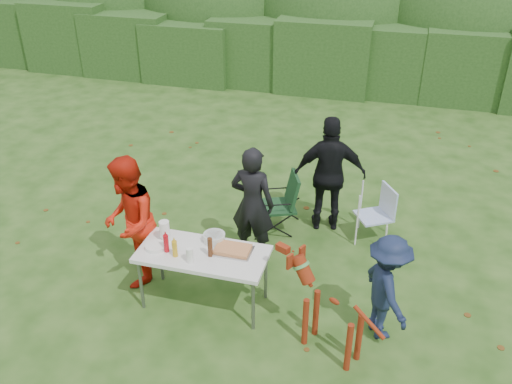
% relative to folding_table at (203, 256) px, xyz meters
% --- Properties ---
extents(ground, '(80.00, 80.00, 0.00)m').
position_rel_folding_table_xyz_m(ground, '(0.09, 0.22, -0.69)').
color(ground, '#1E4211').
extents(hedge_row, '(22.00, 1.40, 1.70)m').
position_rel_folding_table_xyz_m(hedge_row, '(0.09, 8.22, 0.16)').
color(hedge_row, '#23471C').
rests_on(hedge_row, ground).
extents(shrub_backdrop, '(20.00, 2.60, 3.20)m').
position_rel_folding_table_xyz_m(shrub_backdrop, '(0.09, 9.82, 0.91)').
color(shrub_backdrop, '#3D6628').
rests_on(shrub_backdrop, ground).
extents(folding_table, '(1.50, 0.70, 0.74)m').
position_rel_folding_table_xyz_m(folding_table, '(0.00, 0.00, 0.00)').
color(folding_table, silver).
rests_on(folding_table, ground).
extents(person_cook, '(0.61, 0.43, 1.61)m').
position_rel_folding_table_xyz_m(person_cook, '(0.29, 1.09, 0.12)').
color(person_cook, black).
rests_on(person_cook, ground).
extents(person_red_jacket, '(0.89, 1.00, 1.69)m').
position_rel_folding_table_xyz_m(person_red_jacket, '(-1.02, 0.21, 0.16)').
color(person_red_jacket, red).
rests_on(person_red_jacket, ground).
extents(person_black_puffy, '(1.08, 0.62, 1.72)m').
position_rel_folding_table_xyz_m(person_black_puffy, '(1.15, 2.06, 0.18)').
color(person_black_puffy, black).
rests_on(person_black_puffy, ground).
extents(child, '(0.81, 0.95, 1.27)m').
position_rel_folding_table_xyz_m(child, '(2.08, 0.05, -0.05)').
color(child, '#16213D').
rests_on(child, ground).
extents(dog, '(1.19, 0.89, 1.05)m').
position_rel_folding_table_xyz_m(dog, '(1.57, -0.38, -0.16)').
color(dog, maroon).
rests_on(dog, ground).
extents(camping_chair, '(0.73, 0.73, 0.90)m').
position_rel_folding_table_xyz_m(camping_chair, '(0.47, 1.78, -0.24)').
color(camping_chair, '#173D1F').
rests_on(camping_chair, ground).
extents(lawn_chair, '(0.66, 0.66, 0.81)m').
position_rel_folding_table_xyz_m(lawn_chair, '(1.82, 1.92, -0.28)').
color(lawn_chair, '#638ADF').
rests_on(lawn_chair, ground).
extents(food_tray, '(0.45, 0.30, 0.02)m').
position_rel_folding_table_xyz_m(food_tray, '(0.33, 0.11, 0.06)').
color(food_tray, '#B7B7BA').
rests_on(food_tray, folding_table).
extents(focaccia_bread, '(0.40, 0.26, 0.04)m').
position_rel_folding_table_xyz_m(focaccia_bread, '(0.33, 0.11, 0.09)').
color(focaccia_bread, '#CB814C').
rests_on(focaccia_bread, food_tray).
extents(mustard_bottle, '(0.06, 0.06, 0.20)m').
position_rel_folding_table_xyz_m(mustard_bottle, '(-0.27, -0.15, 0.15)').
color(mustard_bottle, gold).
rests_on(mustard_bottle, folding_table).
extents(ketchup_bottle, '(0.06, 0.06, 0.22)m').
position_rel_folding_table_xyz_m(ketchup_bottle, '(-0.40, -0.09, 0.16)').
color(ketchup_bottle, '#B20A13').
rests_on(ketchup_bottle, folding_table).
extents(beer_bottle, '(0.06, 0.06, 0.24)m').
position_rel_folding_table_xyz_m(beer_bottle, '(0.11, -0.04, 0.17)').
color(beer_bottle, '#47230F').
rests_on(beer_bottle, folding_table).
extents(paper_towel_roll, '(0.12, 0.12, 0.26)m').
position_rel_folding_table_xyz_m(paper_towel_roll, '(-0.51, 0.11, 0.18)').
color(paper_towel_roll, white).
rests_on(paper_towel_roll, folding_table).
extents(cup_stack, '(0.08, 0.08, 0.18)m').
position_rel_folding_table_xyz_m(cup_stack, '(-0.07, -0.20, 0.14)').
color(cup_stack, white).
rests_on(cup_stack, folding_table).
extents(pasta_bowl, '(0.26, 0.26, 0.10)m').
position_rel_folding_table_xyz_m(pasta_bowl, '(0.06, 0.25, 0.10)').
color(pasta_bowl, silver).
rests_on(pasta_bowl, folding_table).
extents(plate_stack, '(0.24, 0.24, 0.05)m').
position_rel_folding_table_xyz_m(plate_stack, '(-0.55, -0.07, 0.08)').
color(plate_stack, white).
rests_on(plate_stack, folding_table).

